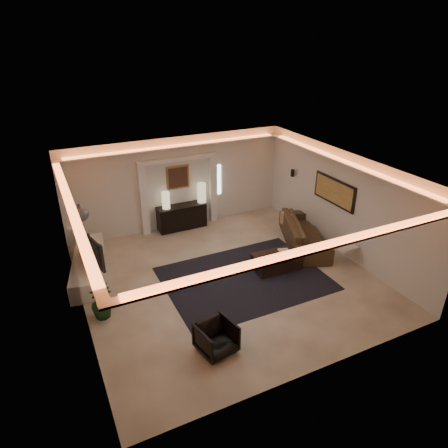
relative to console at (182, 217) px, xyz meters
name	(u,v)px	position (x,y,z in m)	size (l,w,h in m)	color
floor	(227,278)	(0.01, -3.25, -0.40)	(7.00, 7.00, 0.00)	beige
ceiling	(228,170)	(0.01, -3.25, 2.50)	(7.00, 7.00, 0.00)	white
wall_back	(178,183)	(0.01, 0.25, 1.05)	(7.00, 7.00, 0.00)	beige
wall_front	(318,310)	(0.01, -6.75, 1.05)	(7.00, 7.00, 0.00)	beige
wall_left	(76,260)	(-3.49, -3.25, 1.05)	(7.00, 7.00, 0.00)	beige
wall_right	(341,203)	(3.51, -3.25, 1.05)	(7.00, 7.00, 0.00)	beige
cove_soffit	(228,182)	(0.01, -3.25, 2.22)	(7.00, 7.00, 0.04)	silver
daylight_slit	(217,180)	(1.36, 0.23, 0.95)	(0.25, 0.03, 1.00)	white
area_rug	(245,278)	(0.41, -3.45, -0.39)	(4.00, 3.00, 0.01)	black
pilaster_left	(144,201)	(-1.14, 0.15, 0.70)	(0.22, 0.20, 2.20)	silver
pilaster_right	(213,189)	(1.16, 0.15, 0.70)	(0.22, 0.20, 2.20)	silver
alcove_header	(178,159)	(0.01, 0.15, 1.85)	(2.52, 0.20, 0.12)	silver
painting_frame	(178,177)	(0.01, 0.22, 1.25)	(0.74, 0.04, 0.74)	tan
painting_canvas	(178,177)	(0.01, 0.19, 1.25)	(0.62, 0.02, 0.62)	#4C2D1E
art_panel_frame	(334,191)	(3.48, -2.95, 1.30)	(0.04, 1.64, 0.74)	black
art_panel_gold	(334,192)	(3.46, -2.95, 1.30)	(0.02, 1.50, 0.62)	tan
wall_sconce	(293,173)	(3.39, -1.05, 1.28)	(0.12, 0.12, 0.22)	black
wall_niche	(69,225)	(-3.43, -1.85, 1.25)	(0.10, 0.55, 0.04)	silver
console	(182,217)	(0.00, 0.00, 0.00)	(1.54, 0.48, 0.77)	black
lamp_left	(166,199)	(-0.49, 0.00, 0.69)	(0.24, 0.24, 0.54)	#FFEBB8
lamp_right	(202,193)	(0.70, 0.00, 0.69)	(0.28, 0.28, 0.62)	beige
media_ledge	(88,265)	(-3.14, -1.44, -0.17)	(0.68, 2.72, 0.51)	white
tv	(87,252)	(-3.14, -1.82, 0.42)	(0.17, 1.28, 0.73)	black
figurine	(88,244)	(-3.02, -1.03, 0.24)	(0.16, 0.16, 0.44)	#3D261C
ginger_jar	(80,212)	(-3.14, -1.77, 1.48)	(0.39, 0.39, 0.41)	slate
plant	(101,301)	(-3.14, -3.41, 0.01)	(0.46, 0.46, 0.81)	#163314
sofa	(304,233)	(2.86, -2.60, -0.02)	(1.02, 2.62, 0.77)	black
throw_blanket	(346,247)	(3.16, -4.00, 0.15)	(0.55, 0.45, 0.06)	#F6E1BE
throw_pillow	(286,219)	(2.71, -1.85, 0.15)	(0.12, 0.39, 0.39)	#A17D57
coffee_table	(277,262)	(1.41, -3.39, -0.20)	(1.23, 0.67, 0.46)	black
bowl	(286,259)	(1.47, -3.73, 0.05)	(0.31, 0.31, 0.08)	#352817
magazine	(283,251)	(1.66, -3.31, 0.02)	(0.27, 0.20, 0.03)	beige
armchair	(216,338)	(-1.32, -5.47, -0.08)	(0.69, 0.71, 0.65)	black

